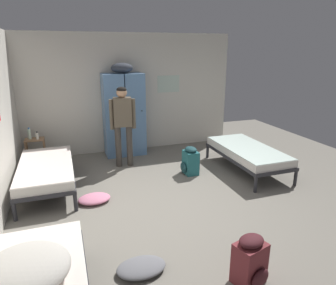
% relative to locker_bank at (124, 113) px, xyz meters
% --- Properties ---
extents(ground_plane, '(9.51, 9.51, 0.00)m').
position_rel_locker_bank_xyz_m(ground_plane, '(0.22, -2.69, -0.97)').
color(ground_plane, slate).
extents(room_backdrop, '(5.00, 6.00, 2.71)m').
position_rel_locker_bank_xyz_m(room_backdrop, '(-1.11, -1.32, 0.39)').
color(room_backdrop, beige).
rests_on(room_backdrop, ground_plane).
extents(locker_bank, '(0.90, 0.55, 2.07)m').
position_rel_locker_bank_xyz_m(locker_bank, '(0.00, 0.00, 0.00)').
color(locker_bank, '#5B84B2').
rests_on(locker_bank, ground_plane).
extents(shelf_unit, '(0.38, 0.30, 0.57)m').
position_rel_locker_bank_xyz_m(shelf_unit, '(-1.92, -0.09, -0.62)').
color(shelf_unit, '#99704C').
rests_on(shelf_unit, ground_plane).
extents(bed_left_rear, '(0.90, 1.90, 0.49)m').
position_rel_locker_bank_xyz_m(bed_left_rear, '(-1.67, -1.44, -0.59)').
color(bed_left_rear, '#28282D').
rests_on(bed_left_rear, ground_plane).
extents(bed_right, '(0.90, 1.90, 0.49)m').
position_rel_locker_bank_xyz_m(bed_right, '(2.12, -1.80, -0.59)').
color(bed_right, '#28282D').
rests_on(bed_right, ground_plane).
extents(bedding_heap, '(0.74, 0.71, 0.26)m').
position_rel_locker_bank_xyz_m(bedding_heap, '(-1.71, -4.35, -0.35)').
color(bedding_heap, '#B7B2A8').
rests_on(bedding_heap, bed_left_front).
extents(person_traveler, '(0.52, 0.25, 1.65)m').
position_rel_locker_bank_xyz_m(person_traveler, '(-0.17, -0.75, 0.03)').
color(person_traveler, '#3D3833').
rests_on(person_traveler, ground_plane).
extents(water_bottle, '(0.06, 0.06, 0.25)m').
position_rel_locker_bank_xyz_m(water_bottle, '(-2.00, -0.07, -0.29)').
color(water_bottle, silver).
rests_on(water_bottle, shelf_unit).
extents(lotion_bottle, '(0.05, 0.05, 0.16)m').
position_rel_locker_bank_xyz_m(lotion_bottle, '(-1.85, -0.13, -0.33)').
color(lotion_bottle, white).
rests_on(lotion_bottle, shelf_unit).
extents(backpack_maroon, '(0.37, 0.39, 0.55)m').
position_rel_locker_bank_xyz_m(backpack_maroon, '(0.40, -4.50, -0.71)').
color(backpack_maroon, maroon).
rests_on(backpack_maroon, ground_plane).
extents(backpack_teal, '(0.34, 0.33, 0.55)m').
position_rel_locker_bank_xyz_m(backpack_teal, '(0.96, -1.60, -0.71)').
color(backpack_teal, '#23666B').
rests_on(backpack_teal, ground_plane).
extents(clothes_pile_grey, '(0.56, 0.38, 0.11)m').
position_rel_locker_bank_xyz_m(clothes_pile_grey, '(-0.64, -3.97, -0.92)').
color(clothes_pile_grey, slate).
rests_on(clothes_pile_grey, ground_plane).
extents(clothes_pile_pink, '(0.51, 0.40, 0.11)m').
position_rel_locker_bank_xyz_m(clothes_pile_pink, '(-0.95, -2.16, -0.92)').
color(clothes_pile_pink, pink).
rests_on(clothes_pile_pink, ground_plane).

